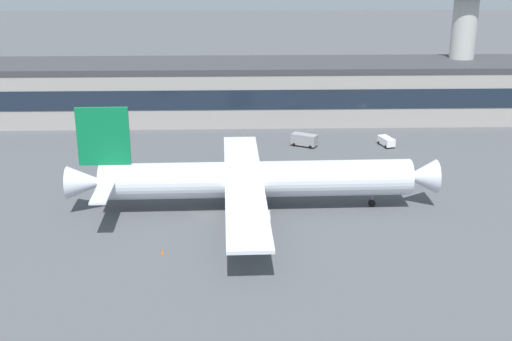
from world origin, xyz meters
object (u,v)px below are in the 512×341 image
object	(u,v)px
airliner	(251,180)
traffic_cone_1	(162,252)
control_tower	(465,25)
traffic_cone_0	(267,222)
crew_van	(304,139)
follow_me_car	(386,141)

from	to	relation	value
airliner	traffic_cone_1	size ratio (longest dim) A/B	99.35
control_tower	traffic_cone_0	distance (m)	84.57
crew_van	traffic_cone_0	distance (m)	40.51
control_tower	traffic_cone_1	xyz separation A→B (m)	(-63.70, -75.09, -20.95)
airliner	traffic_cone_0	bearing A→B (deg)	-70.14
control_tower	follow_me_car	xyz separation A→B (m)	(-22.79, -26.58, -20.15)
follow_me_car	traffic_cone_0	size ratio (longest dim) A/B	7.21
airliner	control_tower	xyz separation A→B (m)	(51.27, 59.44, 16.32)
traffic_cone_1	follow_me_car	bearing A→B (deg)	49.86
airliner	crew_van	xyz separation A→B (m)	(11.55, 33.18, -3.46)
airliner	traffic_cone_1	xyz separation A→B (m)	(-12.42, -15.65, -4.63)
airliner	follow_me_car	size ratio (longest dim) A/B	12.18
airliner	traffic_cone_1	distance (m)	20.51
crew_van	follow_me_car	world-z (taller)	crew_van
traffic_cone_0	control_tower	bearing A→B (deg)	53.26
airliner	traffic_cone_1	bearing A→B (deg)	-128.45
crew_van	traffic_cone_1	distance (m)	54.41
traffic_cone_0	traffic_cone_1	world-z (taller)	traffic_cone_0
control_tower	crew_van	distance (m)	51.56
follow_me_car	traffic_cone_1	bearing A→B (deg)	-130.14
crew_van	traffic_cone_0	size ratio (longest dim) A/B	8.52
crew_van	traffic_cone_1	world-z (taller)	crew_van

